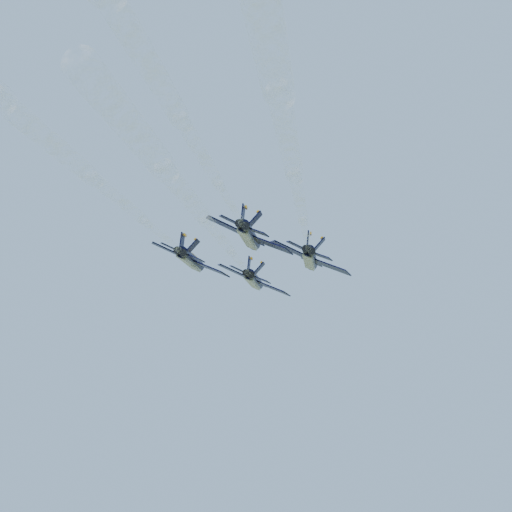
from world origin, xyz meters
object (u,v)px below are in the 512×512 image
at_px(jet_left, 191,260).
at_px(jet_slot, 249,237).
at_px(jet_lead, 254,281).
at_px(jet_right, 311,259).

xyz_separation_m(jet_left, jet_slot, (13.54, -5.95, 0.00)).
relative_size(jet_lead, jet_slot, 1.00).
bearing_deg(jet_left, jet_lead, 51.54).
height_order(jet_left, jet_right, same).
bearing_deg(jet_lead, jet_slot, -87.48).
xyz_separation_m(jet_right, jet_slot, (-4.54, -13.66, 0.00)).
relative_size(jet_lead, jet_left, 1.00).
bearing_deg(jet_right, jet_slot, -129.40).
xyz_separation_m(jet_lead, jet_right, (13.49, -6.90, 0.00)).
xyz_separation_m(jet_lead, jet_slot, (8.95, -20.56, 0.00)).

